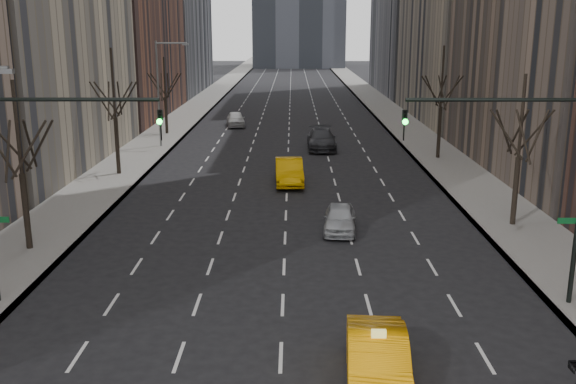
{
  "coord_description": "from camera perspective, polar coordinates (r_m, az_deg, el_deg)",
  "views": [
    {
      "loc": [
        0.36,
        -10.47,
        10.16
      ],
      "look_at": [
        0.18,
        15.59,
        3.5
      ],
      "focal_mm": 40.0,
      "sensor_mm": 36.0,
      "label": 1
    }
  ],
  "objects": [
    {
      "name": "sidewalk_left",
      "position": [
        82.07,
        -8.51,
        7.13
      ],
      "size": [
        4.5,
        320.0,
        0.15
      ],
      "primitive_type": "cube",
      "color": "slate",
      "rests_on": "ground"
    },
    {
      "name": "sidewalk_right",
      "position": [
        81.97,
        8.81,
        7.11
      ],
      "size": [
        4.5,
        320.0,
        0.15
      ],
      "primitive_type": "cube",
      "color": "slate",
      "rests_on": "ground"
    },
    {
      "name": "tree_lw_b",
      "position": [
        31.7,
        -22.57,
        1.5
      ],
      "size": [
        3.36,
        3.5,
        7.82
      ],
      "color": "black",
      "rests_on": "ground"
    },
    {
      "name": "tree_lw_c",
      "position": [
        46.56,
        -15.09,
        6.29
      ],
      "size": [
        3.36,
        3.5,
        8.74
      ],
      "color": "black",
      "rests_on": "ground"
    },
    {
      "name": "tree_lw_d",
      "position": [
        64.02,
        -10.84,
        8.17
      ],
      "size": [
        3.36,
        3.5,
        7.36
      ],
      "color": "black",
      "rests_on": "ground"
    },
    {
      "name": "tree_rw_b",
      "position": [
        35.09,
        19.8,
        2.91
      ],
      "size": [
        3.36,
        3.5,
        7.82
      ],
      "color": "black",
      "rests_on": "ground"
    },
    {
      "name": "tree_rw_c",
      "position": [
        52.15,
        13.4,
        7.21
      ],
      "size": [
        3.36,
        3.5,
        8.74
      ],
      "color": "black",
      "rests_on": "ground"
    },
    {
      "name": "traffic_mast_left",
      "position": [
        24.82,
        -22.05,
        2.43
      ],
      "size": [
        6.69,
        0.39,
        8.0
      ],
      "color": "black",
      "rests_on": "ground"
    },
    {
      "name": "traffic_mast_right",
      "position": [
        24.56,
        21.28,
        2.38
      ],
      "size": [
        6.69,
        0.39,
        8.0
      ],
      "color": "black",
      "rests_on": "ground"
    },
    {
      "name": "streetlight_far",
      "position": [
        56.77,
        -11.13,
        9.49
      ],
      "size": [
        2.83,
        0.22,
        9.0
      ],
      "color": "slate",
      "rests_on": "ground"
    },
    {
      "name": "taxi_sedan",
      "position": [
        19.24,
        7.97,
        -14.85
      ],
      "size": [
        2.08,
        5.11,
        1.65
      ],
      "primitive_type": "imported",
      "rotation": [
        0.0,
        0.0,
        -0.07
      ],
      "color": "#FFA005",
      "rests_on": "ground"
    },
    {
      "name": "silver_sedan_ahead",
      "position": [
        33.1,
        4.64,
        -2.34
      ],
      "size": [
        1.98,
        4.15,
        1.37
      ],
      "primitive_type": "imported",
      "rotation": [
        0.0,
        0.0,
        -0.09
      ],
      "color": "#A8ABB0",
      "rests_on": "ground"
    },
    {
      "name": "far_taxi",
      "position": [
        43.05,
        0.1,
        1.85
      ],
      "size": [
        2.02,
        5.23,
        1.7
      ],
      "primitive_type": "imported",
      "rotation": [
        0.0,
        0.0,
        0.04
      ],
      "color": "#E9A204",
      "rests_on": "ground"
    },
    {
      "name": "far_suv_grey",
      "position": [
        55.71,
        2.99,
        4.71
      ],
      "size": [
        2.45,
        5.95,
        1.72
      ],
      "primitive_type": "imported",
      "rotation": [
        0.0,
        0.0,
        0.01
      ],
      "color": "#2A2A2E",
      "rests_on": "ground"
    },
    {
      "name": "far_car_white",
      "position": [
        69.02,
        -4.67,
        6.48
      ],
      "size": [
        2.43,
        4.74,
        1.54
      ],
      "primitive_type": "imported",
      "rotation": [
        0.0,
        0.0,
        0.14
      ],
      "color": "silver",
      "rests_on": "ground"
    }
  ]
}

